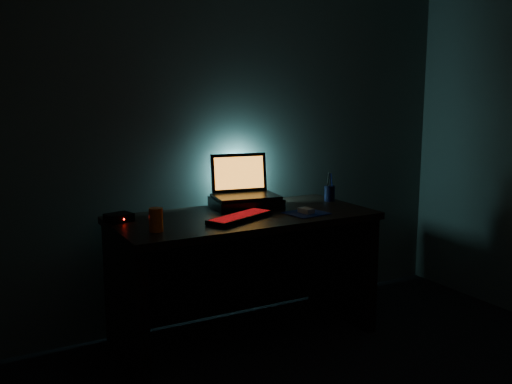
# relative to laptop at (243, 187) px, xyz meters

# --- Properties ---
(room) EXTENTS (3.50, 4.00, 2.50)m
(room) POSITION_rel_laptop_xyz_m (-0.11, -1.84, 0.38)
(room) COLOR black
(room) RESTS_ON ground
(desk) EXTENTS (1.50, 0.70, 0.75)m
(desk) POSITION_rel_laptop_xyz_m (-0.11, -0.17, -0.38)
(desk) COLOR black
(desk) RESTS_ON ground
(riser) EXTENTS (0.44, 0.36, 0.06)m
(riser) POSITION_rel_laptop_xyz_m (-0.01, -0.05, -0.09)
(riser) COLOR black
(riser) RESTS_ON desk
(laptop) EXTENTS (0.41, 0.34, 0.26)m
(laptop) POSITION_rel_laptop_xyz_m (0.00, 0.00, 0.00)
(laptop) COLOR black
(laptop) RESTS_ON riser
(keyboard) EXTENTS (0.45, 0.30, 0.03)m
(keyboard) POSITION_rel_laptop_xyz_m (-0.19, -0.33, -0.11)
(keyboard) COLOR black
(keyboard) RESTS_ON desk
(mousepad) EXTENTS (0.25, 0.23, 0.00)m
(mousepad) POSITION_rel_laptop_xyz_m (0.22, -0.37, -0.12)
(mousepad) COLOR navy
(mousepad) RESTS_ON desk
(mouse) EXTENTS (0.07, 0.10, 0.03)m
(mouse) POSITION_rel_laptop_xyz_m (0.22, -0.37, -0.10)
(mouse) COLOR gray
(mouse) RESTS_ON mousepad
(pen_cup) EXTENTS (0.08, 0.08, 0.10)m
(pen_cup) POSITION_rel_laptop_xyz_m (0.57, -0.12, -0.07)
(pen_cup) COLOR black
(pen_cup) RESTS_ON desk
(juice_glass) EXTENTS (0.09, 0.09, 0.12)m
(juice_glass) POSITION_rel_laptop_xyz_m (-0.69, -0.37, -0.06)
(juice_glass) COLOR #F8590D
(juice_glass) RESTS_ON desk
(router) EXTENTS (0.16, 0.14, 0.04)m
(router) POSITION_rel_laptop_xyz_m (-0.79, -0.06, -0.10)
(router) COLOR black
(router) RESTS_ON desk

